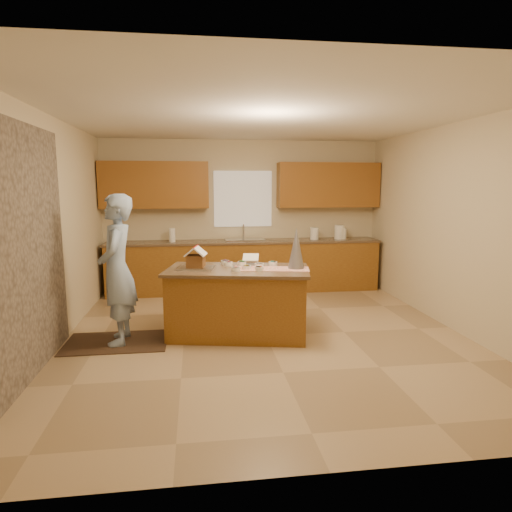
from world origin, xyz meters
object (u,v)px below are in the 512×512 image
object	(u,v)px
boy	(117,270)
gingerbread_house	(196,259)
island_base	(238,303)
tinsel_tree	(296,248)

from	to	relation	value
boy	gingerbread_house	size ratio (longest dim) A/B	5.82
island_base	tinsel_tree	xyz separation A→B (m)	(0.73, -0.10, 0.71)
tinsel_tree	gingerbread_house	bearing A→B (deg)	173.14
island_base	tinsel_tree	distance (m)	1.02
boy	gingerbread_house	bearing A→B (deg)	97.79
tinsel_tree	boy	xyz separation A→B (m)	(-2.17, 0.00, -0.22)
island_base	tinsel_tree	world-z (taller)	tinsel_tree
tinsel_tree	gingerbread_house	size ratio (longest dim) A/B	1.68
tinsel_tree	boy	bearing A→B (deg)	179.90
gingerbread_house	island_base	bearing A→B (deg)	-5.97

